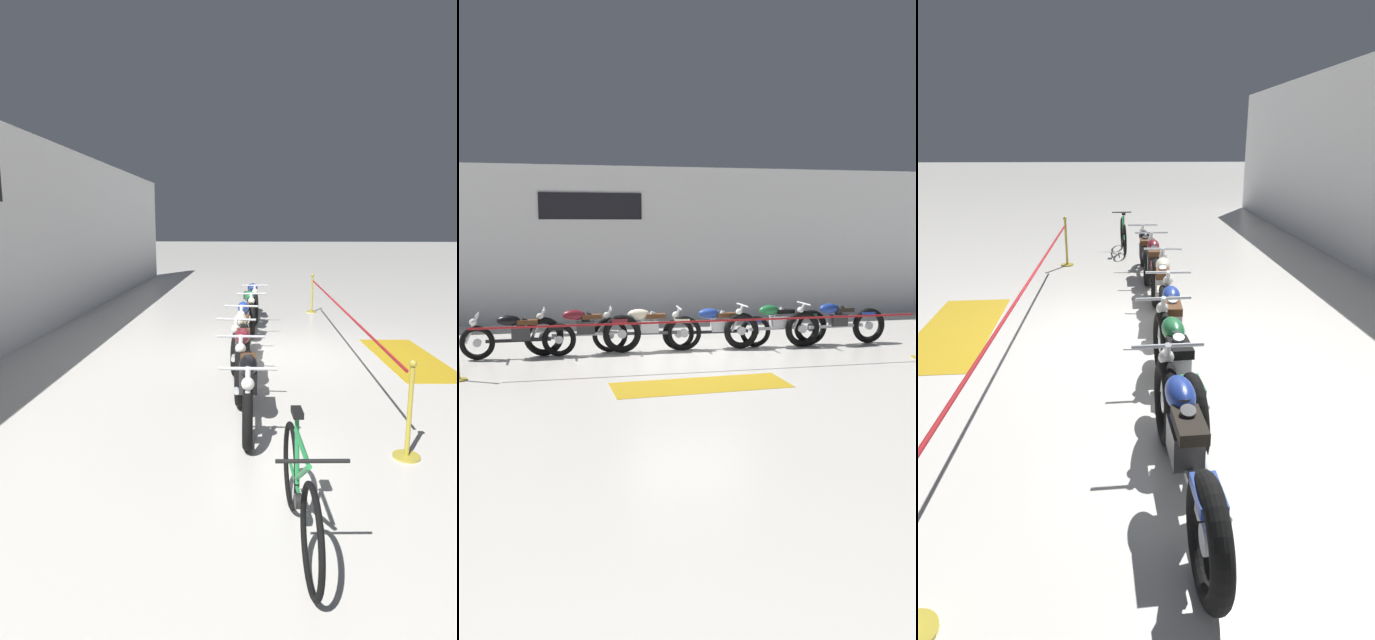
% 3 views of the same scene
% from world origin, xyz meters
% --- Properties ---
extents(ground_plane, '(120.00, 120.00, 0.00)m').
position_xyz_m(ground_plane, '(0.00, 0.00, 0.00)').
color(ground_plane, silver).
extents(motorcycle_black_0, '(2.25, 0.62, 0.92)m').
position_xyz_m(motorcycle_black_0, '(-3.37, 0.52, 0.45)').
color(motorcycle_black_0, black).
rests_on(motorcycle_black_0, ground).
extents(motorcycle_maroon_1, '(2.38, 0.62, 0.98)m').
position_xyz_m(motorcycle_maroon_1, '(-2.09, 0.61, 0.48)').
color(motorcycle_maroon_1, black).
rests_on(motorcycle_maroon_1, ground).
extents(motorcycle_cream_2, '(2.29, 0.62, 0.94)m').
position_xyz_m(motorcycle_cream_2, '(-0.76, 0.67, 0.48)').
color(motorcycle_cream_2, black).
rests_on(motorcycle_cream_2, ground).
extents(motorcycle_blue_3, '(2.38, 0.62, 0.92)m').
position_xyz_m(motorcycle_blue_3, '(0.75, 0.66, 0.46)').
color(motorcycle_blue_3, black).
rests_on(motorcycle_blue_3, ground).
extents(motorcycle_green_4, '(2.42, 0.62, 0.97)m').
position_xyz_m(motorcycle_green_4, '(2.06, 0.57, 0.47)').
color(motorcycle_green_4, black).
rests_on(motorcycle_green_4, ground).
extents(motorcycle_blue_5, '(2.42, 0.62, 0.97)m').
position_xyz_m(motorcycle_blue_5, '(3.41, 0.48, 0.48)').
color(motorcycle_blue_5, black).
rests_on(motorcycle_blue_5, ground).
extents(bicycle, '(1.75, 0.48, 0.97)m').
position_xyz_m(bicycle, '(-5.72, 0.10, 0.39)').
color(bicycle, black).
rests_on(bicycle, ground).
extents(stanchion_far_left, '(8.67, 0.28, 1.05)m').
position_xyz_m(stanchion_far_left, '(-1.27, -1.14, 0.72)').
color(stanchion_far_left, gold).
rests_on(stanchion_far_left, ground).
extents(floor_banner, '(2.97, 1.16, 0.01)m').
position_xyz_m(floor_banner, '(-0.32, -2.34, 0.00)').
color(floor_banner, '#B78E19').
rests_on(floor_banner, ground).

